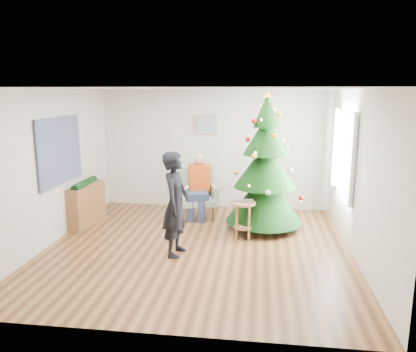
# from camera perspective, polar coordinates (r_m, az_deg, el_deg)

# --- Properties ---
(floor) EXTENTS (5.00, 5.00, 0.00)m
(floor) POSITION_cam_1_polar(r_m,az_deg,el_deg) (6.89, -1.49, -10.00)
(floor) COLOR brown
(floor) RESTS_ON ground
(ceiling) EXTENTS (5.00, 5.00, 0.00)m
(ceiling) POSITION_cam_1_polar(r_m,az_deg,el_deg) (6.39, -1.61, 12.18)
(ceiling) COLOR white
(ceiling) RESTS_ON wall_back
(wall_back) EXTENTS (5.00, 0.00, 5.00)m
(wall_back) POSITION_cam_1_polar(r_m,az_deg,el_deg) (8.96, 0.92, 3.74)
(wall_back) COLOR silver
(wall_back) RESTS_ON floor
(wall_front) EXTENTS (5.00, 0.00, 5.00)m
(wall_front) POSITION_cam_1_polar(r_m,az_deg,el_deg) (4.14, -6.93, -5.99)
(wall_front) COLOR silver
(wall_front) RESTS_ON floor
(wall_left) EXTENTS (0.00, 5.00, 5.00)m
(wall_left) POSITION_cam_1_polar(r_m,az_deg,el_deg) (7.33, -21.26, 1.11)
(wall_left) COLOR silver
(wall_left) RESTS_ON floor
(wall_right) EXTENTS (0.00, 5.00, 5.00)m
(wall_right) POSITION_cam_1_polar(r_m,az_deg,el_deg) (6.61, 20.39, 0.09)
(wall_right) COLOR silver
(wall_right) RESTS_ON floor
(window_panel) EXTENTS (0.04, 1.30, 1.40)m
(window_panel) POSITION_cam_1_polar(r_m,az_deg,el_deg) (7.54, 18.61, 3.12)
(window_panel) COLOR white
(window_panel) RESTS_ON wall_right
(curtains) EXTENTS (0.05, 1.75, 1.50)m
(curtains) POSITION_cam_1_polar(r_m,az_deg,el_deg) (7.53, 18.39, 3.13)
(curtains) COLOR white
(curtains) RESTS_ON wall_right
(christmas_tree) EXTENTS (1.44, 1.44, 2.61)m
(christmas_tree) POSITION_cam_1_polar(r_m,az_deg,el_deg) (7.59, 8.05, 1.20)
(christmas_tree) COLOR #3F2816
(christmas_tree) RESTS_ON floor
(stool) EXTENTS (0.44, 0.44, 0.66)m
(stool) POSITION_cam_1_polar(r_m,az_deg,el_deg) (7.22, 4.93, -6.16)
(stool) COLOR brown
(stool) RESTS_ON floor
(laptop) EXTENTS (0.37, 0.25, 0.03)m
(laptop) POSITION_cam_1_polar(r_m,az_deg,el_deg) (7.12, 4.98, -3.56)
(laptop) COLOR silver
(laptop) RESTS_ON stool
(armchair) EXTENTS (0.88, 0.85, 1.00)m
(armchair) POSITION_cam_1_polar(r_m,az_deg,el_deg) (8.38, -1.42, -3.33)
(armchair) COLOR #8FA686
(armchair) RESTS_ON floor
(seated_person) EXTENTS (0.50, 0.66, 1.31)m
(seated_person) POSITION_cam_1_polar(r_m,az_deg,el_deg) (8.26, -1.37, -1.39)
(seated_person) COLOR navy
(seated_person) RESTS_ON armchair
(standing_man) EXTENTS (0.46, 0.65, 1.66)m
(standing_man) POSITION_cam_1_polar(r_m,az_deg,el_deg) (6.37, -4.55, -3.95)
(standing_man) COLOR black
(standing_man) RESTS_ON floor
(game_controller) EXTENTS (0.05, 0.13, 0.04)m
(game_controller) POSITION_cam_1_polar(r_m,az_deg,el_deg) (6.24, -3.06, -1.64)
(game_controller) COLOR white
(game_controller) RESTS_ON standing_man
(console) EXTENTS (0.43, 1.03, 0.80)m
(console) POSITION_cam_1_polar(r_m,az_deg,el_deg) (8.23, -16.80, -3.91)
(console) COLOR brown
(console) RESTS_ON floor
(garland) EXTENTS (0.14, 0.90, 0.14)m
(garland) POSITION_cam_1_polar(r_m,az_deg,el_deg) (8.13, -16.97, -1.06)
(garland) COLOR black
(garland) RESTS_ON console
(tapestry) EXTENTS (0.03, 1.50, 1.15)m
(tapestry) POSITION_cam_1_polar(r_m,az_deg,el_deg) (7.53, -20.05, 3.40)
(tapestry) COLOR black
(tapestry) RESTS_ON wall_left
(framed_picture) EXTENTS (0.52, 0.05, 0.42)m
(framed_picture) POSITION_cam_1_polar(r_m,az_deg,el_deg) (8.89, -0.38, 7.25)
(framed_picture) COLOR tan
(framed_picture) RESTS_ON wall_back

